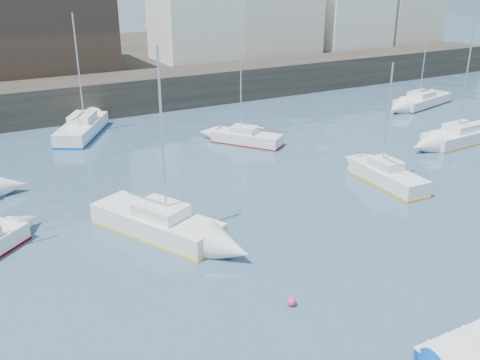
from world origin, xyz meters
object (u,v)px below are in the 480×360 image
blue_dinghy (466,351)px  sailboat_h (82,128)px  sailboat_g (422,100)px  buoy_mid (427,188)px  sailboat_c (387,176)px  buoy_far (151,207)px  sailboat_b (157,222)px  sailboat_d (462,135)px  sailboat_f (247,138)px  buoy_near (291,305)px

blue_dinghy → sailboat_h: (-4.78, 31.04, 0.23)m
sailboat_g → buoy_mid: size_ratio=19.12×
sailboat_c → buoy_far: size_ratio=15.88×
sailboat_b → sailboat_d: 24.61m
sailboat_d → sailboat_f: bearing=152.4°
sailboat_d → sailboat_f: size_ratio=1.31×
sailboat_b → sailboat_d: sailboat_b is taller
sailboat_b → buoy_near: (2.30, -8.00, -0.58)m
sailboat_c → sailboat_g: (16.39, 12.81, -0.05)m
sailboat_c → buoy_far: sailboat_c is taller
sailboat_f → buoy_mid: bearing=-68.0°
buoy_far → blue_dinghy: bearing=-73.4°
sailboat_c → buoy_far: (-13.22, 3.60, -0.54)m
blue_dinghy → sailboat_d: bearing=40.2°
sailboat_b → sailboat_c: (13.95, -0.66, -0.04)m
sailboat_c → sailboat_h: sailboat_h is taller
sailboat_f → buoy_far: sailboat_f is taller
sailboat_f → blue_dinghy: bearing=-102.3°
buoy_near → buoy_mid: bearing=23.4°
buoy_near → buoy_far: bearing=98.2°
sailboat_c → sailboat_f: sailboat_c is taller
sailboat_h → buoy_far: bearing=-90.1°
sailboat_d → sailboat_h: bearing=147.5°
sailboat_d → buoy_near: bearing=-154.1°
buoy_near → buoy_far: (-1.57, 10.94, 0.00)m
buoy_near → sailboat_g: bearing=35.7°
buoy_mid → blue_dinghy: bearing=-132.5°
blue_dinghy → sailboat_g: sailboat_g is taller
sailboat_c → sailboat_h: bearing=125.5°
sailboat_c → buoy_far: bearing=164.8°
sailboat_b → buoy_near: bearing=-74.0°
blue_dinghy → sailboat_f: size_ratio=0.50×
blue_dinghy → sailboat_f: bearing=77.7°
sailboat_f → buoy_near: sailboat_f is taller
blue_dinghy → sailboat_d: size_ratio=0.38×
sailboat_f → buoy_near: size_ratio=19.13×
sailboat_h → sailboat_g: bearing=-10.9°
sailboat_b → sailboat_h: size_ratio=1.00×
sailboat_h → buoy_near: (1.53, -25.84, -0.58)m
blue_dinghy → buoy_near: (-3.25, 5.20, -0.35)m
sailboat_d → buoy_far: (-23.73, 0.17, -0.52)m
buoy_near → sailboat_b: bearing=106.0°
sailboat_b → buoy_near: sailboat_b is taller
sailboat_h → buoy_near: 25.89m
sailboat_g → sailboat_c: bearing=-142.0°
buoy_mid → sailboat_g: bearing=44.2°
blue_dinghy → sailboat_h: bearing=98.8°
sailboat_f → sailboat_d: bearing=-27.6°
blue_dinghy → sailboat_g: size_ratio=0.38×
sailboat_f → buoy_mid: sailboat_f is taller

